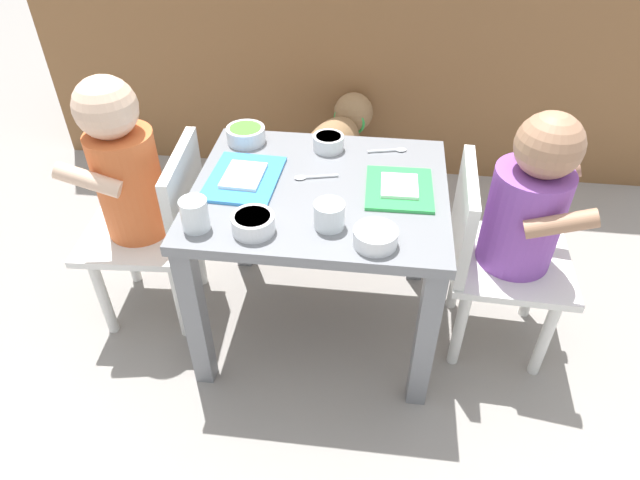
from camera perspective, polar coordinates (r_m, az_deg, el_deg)
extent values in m
plane|color=gray|center=(1.54, 0.00, -8.27)|extent=(7.00, 7.00, 0.00)
cube|color=brown|center=(2.13, 3.51, 22.22)|extent=(2.21, 0.39, 1.03)
cube|color=slate|center=(1.26, 0.00, 4.99)|extent=(0.58, 0.49, 0.03)
cube|color=slate|center=(1.30, -12.68, -7.87)|extent=(0.04, 0.04, 0.42)
cube|color=slate|center=(1.25, 10.78, -10.03)|extent=(0.04, 0.04, 0.42)
cube|color=slate|center=(1.61, -8.22, 3.39)|extent=(0.04, 0.04, 0.42)
cube|color=slate|center=(1.57, 10.38, 2.04)|extent=(0.04, 0.04, 0.42)
cube|color=silver|center=(1.48, -17.87, 0.87)|extent=(0.30, 0.30, 0.02)
cube|color=silver|center=(1.37, -13.80, 4.61)|extent=(0.04, 0.27, 0.22)
cylinder|color=#D86633|center=(1.40, -19.00, 5.46)|extent=(0.15, 0.15, 0.27)
sphere|color=beige|center=(1.31, -21.24, 12.61)|extent=(0.14, 0.14, 0.14)
cylinder|color=silver|center=(1.67, -19.17, -0.59)|extent=(0.03, 0.03, 0.26)
cylinder|color=silver|center=(1.53, -21.48, -5.36)|extent=(0.03, 0.03, 0.26)
cylinder|color=silver|center=(1.61, -12.52, -0.87)|extent=(0.03, 0.03, 0.26)
cylinder|color=silver|center=(1.46, -14.28, -5.90)|extent=(0.03, 0.03, 0.26)
cylinder|color=beige|center=(1.45, -20.31, 9.58)|extent=(0.15, 0.05, 0.09)
cylinder|color=beige|center=(1.32, -22.77, 5.73)|extent=(0.15, 0.05, 0.09)
cube|color=silver|center=(1.39, 19.03, -2.11)|extent=(0.29, 0.29, 0.02)
cube|color=silver|center=(1.30, 14.61, 2.39)|extent=(0.04, 0.27, 0.22)
cylinder|color=purple|center=(1.32, 20.20, 2.16)|extent=(0.17, 0.17, 0.24)
sphere|color=#A87A5B|center=(1.22, 22.56, 8.98)|extent=(0.14, 0.14, 0.14)
cylinder|color=silver|center=(1.44, 22.21, -9.21)|extent=(0.03, 0.03, 0.26)
cylinder|color=silver|center=(1.58, 21.20, -3.84)|extent=(0.03, 0.03, 0.26)
cylinder|color=silver|center=(1.40, 14.21, -8.63)|extent=(0.03, 0.03, 0.26)
cylinder|color=silver|center=(1.54, 13.99, -3.16)|extent=(0.03, 0.03, 0.26)
cylinder|color=#A87A5B|center=(1.22, 23.55, 1.53)|extent=(0.15, 0.05, 0.09)
cylinder|color=#A87A5B|center=(1.37, 22.31, 6.28)|extent=(0.15, 0.05, 0.09)
ellipsoid|color=olive|center=(1.84, 0.97, 9.06)|extent=(0.26, 0.39, 0.19)
sphere|color=olive|center=(1.98, 3.46, 12.98)|extent=(0.14, 0.14, 0.14)
sphere|color=black|center=(2.03, 3.97, 13.40)|extent=(0.06, 0.06, 0.06)
torus|color=green|center=(1.96, 3.03, 12.17)|extent=(0.12, 0.06, 0.12)
sphere|color=olive|center=(1.68, -1.37, 7.52)|extent=(0.05, 0.05, 0.05)
cylinder|color=olive|center=(1.98, 3.35, 6.35)|extent=(0.04, 0.04, 0.14)
cylinder|color=olive|center=(2.01, 0.83, 6.96)|extent=(0.04, 0.04, 0.14)
cylinder|color=olive|center=(1.82, 1.03, 3.29)|extent=(0.04, 0.04, 0.14)
cylinder|color=olive|center=(1.86, -1.64, 3.99)|extent=(0.04, 0.04, 0.14)
cube|color=#388CD8|center=(1.29, -7.85, 6.32)|extent=(0.17, 0.21, 0.01)
cube|color=white|center=(1.29, -7.88, 6.62)|extent=(0.09, 0.12, 0.01)
cube|color=green|center=(1.26, 8.16, 5.25)|extent=(0.15, 0.18, 0.01)
cube|color=white|center=(1.25, 8.19, 5.55)|extent=(0.08, 0.10, 0.01)
cylinder|color=white|center=(1.12, 0.96, 2.59)|extent=(0.06, 0.06, 0.06)
cylinder|color=silver|center=(1.13, 0.95, 2.16)|extent=(0.05, 0.05, 0.03)
cylinder|color=white|center=(1.14, -12.79, 2.58)|extent=(0.06, 0.06, 0.07)
cylinder|color=silver|center=(1.15, -12.69, 2.02)|extent=(0.05, 0.05, 0.04)
cylinder|color=white|center=(1.39, 0.74, 10.03)|extent=(0.08, 0.08, 0.04)
cylinder|color=#B26633|center=(1.38, 0.75, 10.59)|extent=(0.06, 0.06, 0.01)
cylinder|color=white|center=(1.44, -7.64, 10.70)|extent=(0.10, 0.10, 0.04)
cylinder|color=#4C8C33|center=(1.43, -7.70, 11.29)|extent=(0.08, 0.08, 0.01)
cylinder|color=white|center=(1.12, -6.90, 1.70)|extent=(0.09, 0.09, 0.04)
cylinder|color=#D84C33|center=(1.11, -6.97, 2.35)|extent=(0.07, 0.07, 0.01)
cylinder|color=white|center=(1.09, 5.72, 0.29)|extent=(0.09, 0.09, 0.03)
cylinder|color=#4C8C33|center=(1.08, 5.77, 0.88)|extent=(0.07, 0.07, 0.01)
cylinder|color=silver|center=(1.40, 6.44, 9.12)|extent=(0.07, 0.02, 0.01)
ellipsoid|color=silver|center=(1.41, 8.35, 9.19)|extent=(0.03, 0.03, 0.01)
cylinder|color=silver|center=(1.29, 0.07, 6.58)|extent=(0.07, 0.02, 0.01)
ellipsoid|color=silver|center=(1.28, -2.05, 6.44)|extent=(0.03, 0.03, 0.01)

